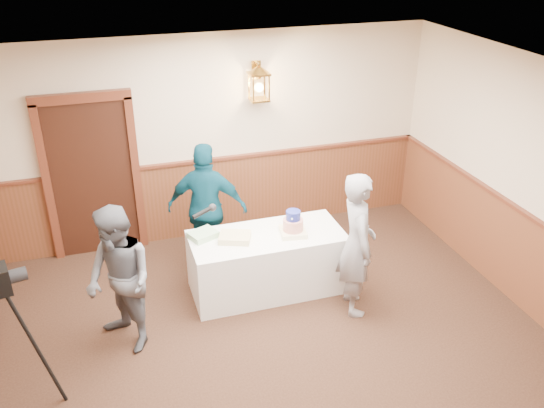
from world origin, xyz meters
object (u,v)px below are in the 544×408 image
at_px(tiered_cake, 293,225).
at_px(assistant_p, 207,208).
at_px(display_table, 267,262).
at_px(tv_camera_rig, 4,357).
at_px(interviewer, 120,281).
at_px(sheet_cake_green, 203,235).
at_px(sheet_cake_yellow, 235,237).
at_px(baker, 357,244).

relative_size(tiered_cake, assistant_p, 0.20).
height_order(display_table, tv_camera_rig, tv_camera_rig).
bearing_deg(tv_camera_rig, interviewer, 22.66).
bearing_deg(sheet_cake_green, sheet_cake_yellow, -26.88).
xyz_separation_m(tiered_cake, sheet_cake_yellow, (-0.68, 0.07, -0.08)).
distance_m(sheet_cake_green, tv_camera_rig, 2.47).
xyz_separation_m(tiered_cake, interviewer, (-2.00, -0.45, -0.07)).
xyz_separation_m(sheet_cake_green, baker, (1.56, -0.82, 0.06)).
bearing_deg(tv_camera_rig, sheet_cake_yellow, 15.33).
distance_m(sheet_cake_green, assistant_p, 0.57).
relative_size(baker, assistant_p, 1.00).
height_order(display_table, assistant_p, assistant_p).
bearing_deg(sheet_cake_green, tv_camera_rig, -144.95).
distance_m(baker, tv_camera_rig, 3.63).
distance_m(interviewer, baker, 2.55).
bearing_deg(tiered_cake, baker, -47.02).
bearing_deg(interviewer, tiered_cake, 74.57).
bearing_deg(display_table, baker, -38.00).
distance_m(interviewer, assistant_p, 1.68).
distance_m(display_table, sheet_cake_yellow, 0.56).
distance_m(tiered_cake, sheet_cake_yellow, 0.69).
bearing_deg(assistant_p, sheet_cake_green, 94.74).
bearing_deg(tv_camera_rig, display_table, 12.00).
height_order(interviewer, tv_camera_rig, interviewer).
relative_size(display_table, interviewer, 1.12).
relative_size(sheet_cake_yellow, assistant_p, 0.21).
distance_m(sheet_cake_green, interviewer, 1.20).
distance_m(tiered_cake, tv_camera_rig, 3.26).
bearing_deg(tv_camera_rig, tiered_cake, 8.65).
height_order(sheet_cake_green, assistant_p, assistant_p).
xyz_separation_m(baker, tv_camera_rig, (-3.58, -0.60, -0.14)).
height_order(assistant_p, tv_camera_rig, assistant_p).
xyz_separation_m(display_table, sheet_cake_green, (-0.72, 0.16, 0.41)).
xyz_separation_m(baker, assistant_p, (-1.39, 1.36, -0.00)).
bearing_deg(baker, tiered_cake, 52.69).
distance_m(sheet_cake_green, baker, 1.76).
relative_size(sheet_cake_green, interviewer, 0.19).
distance_m(sheet_cake_yellow, tv_camera_rig, 2.67).
height_order(sheet_cake_green, baker, baker).
distance_m(tiered_cake, baker, 0.79).
relative_size(interviewer, tv_camera_rig, 1.02).
bearing_deg(interviewer, baker, 58.96).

